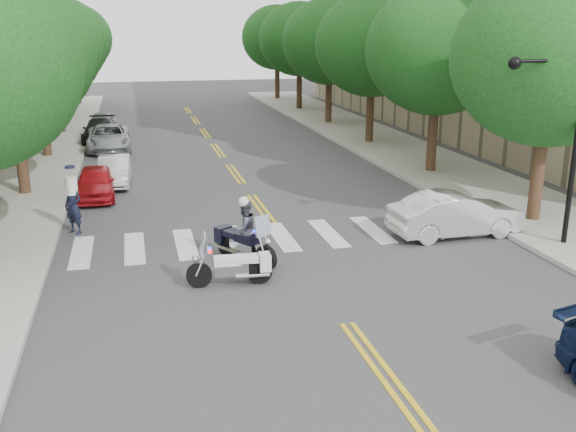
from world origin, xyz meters
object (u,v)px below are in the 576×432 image
object	(u,v)px
motorcycle_parked	(237,267)
convertible	(456,214)
officer_standing	(73,206)
motorcycle_police	(243,233)

from	to	relation	value
motorcycle_parked	convertible	bearing A→B (deg)	-69.14
motorcycle_parked	officer_standing	bearing A→B (deg)	41.41
convertible	officer_standing	bearing A→B (deg)	73.28
motorcycle_police	motorcycle_parked	world-z (taller)	motorcycle_police
motorcycle_police	motorcycle_parked	distance (m)	1.76
officer_standing	convertible	distance (m)	12.40
motorcycle_parked	convertible	xyz separation A→B (m)	(7.53, 2.42, 0.21)
motorcycle_police	motorcycle_parked	size ratio (longest dim) A/B	0.96
motorcycle_police	officer_standing	world-z (taller)	motorcycle_police
motorcycle_police	convertible	world-z (taller)	motorcycle_police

